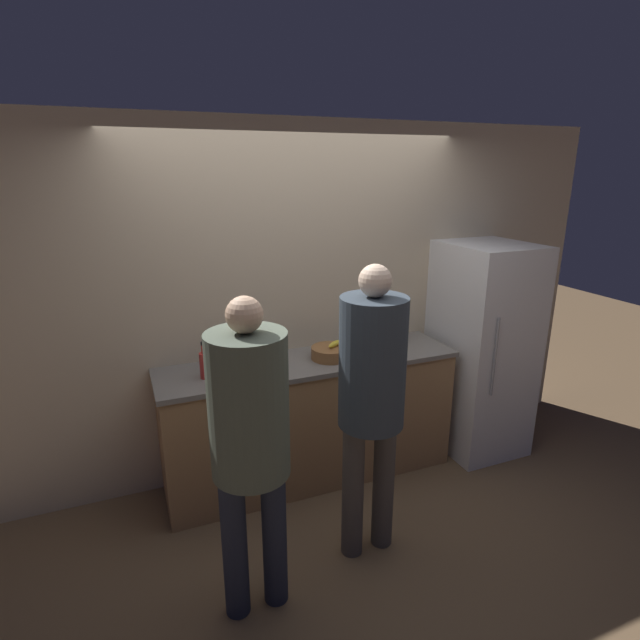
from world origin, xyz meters
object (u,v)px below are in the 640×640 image
at_px(fruit_bowl, 330,352).
at_px(cup_yellow, 226,357).
at_px(bottle_amber, 225,355).
at_px(refrigerator, 481,349).
at_px(person_left, 250,431).
at_px(person_center, 372,387).
at_px(bottle_red, 205,364).
at_px(utensil_crock, 397,333).

height_order(fruit_bowl, cup_yellow, fruit_bowl).
bearing_deg(fruit_bowl, bottle_amber, 172.75).
relative_size(refrigerator, person_left, 0.99).
relative_size(bottle_amber, cup_yellow, 2.50).
relative_size(person_center, fruit_bowl, 6.50).
xyz_separation_m(person_left, fruit_bowl, (0.85, 0.97, -0.06)).
bearing_deg(fruit_bowl, refrigerator, -2.33).
bearing_deg(refrigerator, bottle_amber, 175.89).
height_order(person_left, cup_yellow, person_left).
xyz_separation_m(bottle_amber, cup_yellow, (0.03, 0.10, -0.05)).
bearing_deg(refrigerator, cup_yellow, 173.08).
height_order(bottle_red, cup_yellow, bottle_red).
bearing_deg(bottle_amber, cup_yellow, 75.04).
bearing_deg(cup_yellow, utensil_crock, -1.49).
distance_m(person_center, cup_yellow, 1.18).
distance_m(person_left, person_center, 0.76).
bearing_deg(refrigerator, bottle_red, 178.94).
bearing_deg(utensil_crock, bottle_red, -173.71).
xyz_separation_m(utensil_crock, cup_yellow, (-1.36, 0.04, -0.01)).
bearing_deg(cup_yellow, person_center, -58.56).
bearing_deg(fruit_bowl, person_center, -97.01).
relative_size(fruit_bowl, bottle_red, 1.10).
height_order(fruit_bowl, bottle_amber, bottle_amber).
relative_size(person_left, utensil_crock, 6.89).
distance_m(refrigerator, person_center, 1.62).
distance_m(fruit_bowl, utensil_crock, 0.67).
bearing_deg(fruit_bowl, person_left, -131.01).
bearing_deg(bottle_red, utensil_crock, 6.29).
height_order(person_center, cup_yellow, person_center).
height_order(refrigerator, fruit_bowl, refrigerator).
relative_size(person_left, fruit_bowl, 6.28).
bearing_deg(bottle_amber, utensil_crock, 2.61).
xyz_separation_m(person_left, cup_yellow, (0.13, 1.17, -0.05)).
xyz_separation_m(person_center, bottle_amber, (-0.64, 0.91, -0.04)).
relative_size(person_left, bottle_amber, 7.03).
xyz_separation_m(utensil_crock, bottle_amber, (-1.39, -0.06, 0.03)).
distance_m(person_left, cup_yellow, 1.17).
distance_m(refrigerator, cup_yellow, 2.05).
bearing_deg(bottle_red, cup_yellow, 48.47).
bearing_deg(refrigerator, fruit_bowl, 177.67).
bearing_deg(bottle_amber, person_left, -95.66).
bearing_deg(utensil_crock, cup_yellow, 178.51).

